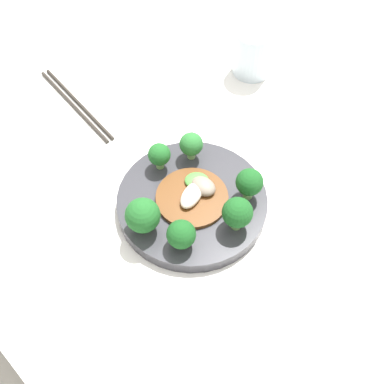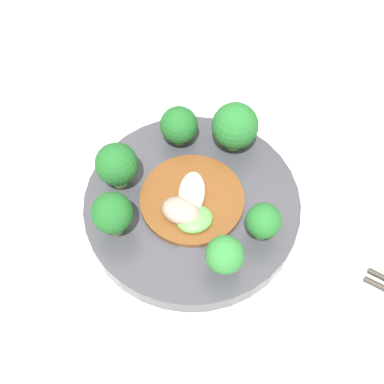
{
  "view_description": "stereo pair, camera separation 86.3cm",
  "coord_description": "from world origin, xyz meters",
  "views": [
    {
      "loc": [
        -0.34,
        0.41,
        1.48
      ],
      "look_at": [
        0.05,
        0.04,
        0.75
      ],
      "focal_mm": 50.0,
      "sensor_mm": 36.0,
      "label": 1
    },
    {
      "loc": [
        0.19,
        -0.25,
        1.28
      ],
      "look_at": [
        0.05,
        0.04,
        0.75
      ],
      "focal_mm": 50.0,
      "sensor_mm": 36.0,
      "label": 2
    }
  ],
  "objects": [
    {
      "name": "broccoli_southwest",
      "position": [
        -0.01,
        -0.03,
        0.77
      ],
      "size": [
        0.05,
        0.05,
        0.06
      ],
      "color": "#70A356",
      "rests_on": "plate"
    },
    {
      "name": "table",
      "position": [
        0.0,
        0.0,
        0.35
      ],
      "size": [
        1.17,
        0.85,
        0.71
      ],
      "color": "silver",
      "rests_on": "ground_plane"
    },
    {
      "name": "stirfry_center",
      "position": [
        0.05,
        0.04,
        0.74
      ],
      "size": [
        0.12,
        0.12,
        0.03
      ],
      "color": "#5B3314",
      "rests_on": "plate"
    },
    {
      "name": "ground_plane",
      "position": [
        0.0,
        0.0,
        0.0
      ],
      "size": [
        8.0,
        8.0,
        0.0
      ],
      "primitive_type": "plane",
      "color": "#B7B2A8"
    },
    {
      "name": "broccoli_west",
      "position": [
        -0.04,
        0.03,
        0.77
      ],
      "size": [
        0.05,
        0.05,
        0.07
      ],
      "color": "#70A356",
      "rests_on": "plate"
    },
    {
      "name": "plate",
      "position": [
        0.05,
        0.04,
        0.72
      ],
      "size": [
        0.26,
        0.26,
        0.02
      ],
      "color": "#333338",
      "rests_on": "table"
    },
    {
      "name": "drinking_glass",
      "position": [
        0.22,
        -0.29,
        0.76
      ],
      "size": [
        0.08,
        0.08,
        0.1
      ],
      "color": "silver",
      "rests_on": "table"
    },
    {
      "name": "broccoli_east",
      "position": [
        0.14,
        0.04,
        0.77
      ],
      "size": [
        0.04,
        0.04,
        0.05
      ],
      "color": "#7AAD5B",
      "rests_on": "plate"
    },
    {
      "name": "broccoli_northwest",
      "position": [
        -0.01,
        0.12,
        0.76
      ],
      "size": [
        0.05,
        0.05,
        0.05
      ],
      "color": "#7AAD5B",
      "rests_on": "plate"
    },
    {
      "name": "broccoli_southeast",
      "position": [
        0.12,
        -0.02,
        0.77
      ],
      "size": [
        0.04,
        0.04,
        0.06
      ],
      "color": "#89B76B",
      "rests_on": "plate"
    },
    {
      "name": "broccoli_north",
      "position": [
        0.06,
        0.14,
        0.77
      ],
      "size": [
        0.06,
        0.06,
        0.07
      ],
      "color": "#70A356",
      "rests_on": "plate"
    },
    {
      "name": "chopsticks",
      "position": [
        0.39,
        0.04,
        0.71
      ],
      "size": [
        0.25,
        0.04,
        0.01
      ],
      "color": "#2D2823",
      "rests_on": "table"
    }
  ]
}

